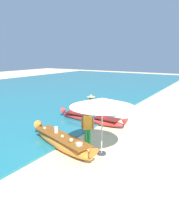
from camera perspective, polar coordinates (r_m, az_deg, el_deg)
ground_plane at (r=8.85m, az=2.57°, el=-10.47°), size 80.00×80.00×0.00m
sea at (r=23.34m, az=-17.26°, el=5.19°), size 24.00×56.00×0.10m
boat_orange_foreground at (r=9.02m, az=-7.55°, el=-7.93°), size 4.14×1.83×0.84m
boat_red_midground at (r=12.20m, az=0.52°, el=-1.79°), size 4.43×0.76×0.74m
person_vendor_hatted at (r=11.23m, az=0.40°, el=0.90°), size 0.57×0.44×1.83m
person_tourist_customer at (r=8.96m, az=-0.47°, el=-3.82°), size 0.58×0.44×1.63m
patio_umbrella_large at (r=7.91m, az=3.48°, el=2.57°), size 2.48×2.48×2.28m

